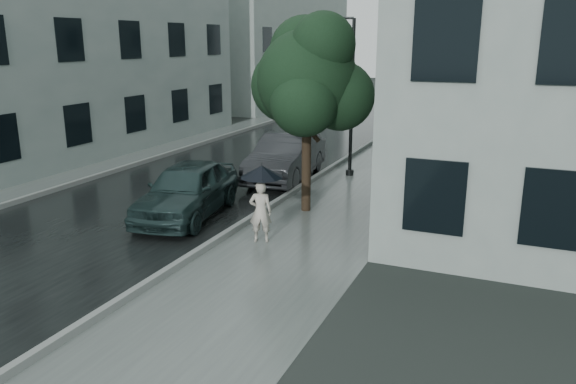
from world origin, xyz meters
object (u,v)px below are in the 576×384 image
at_px(street_tree, 308,78).
at_px(car_near, 187,190).
at_px(lamp_post, 348,86).
at_px(pedestrian, 261,212).
at_px(car_far, 286,157).

relative_size(street_tree, car_near, 1.23).
bearing_deg(lamp_post, pedestrian, -102.47).
height_order(pedestrian, car_near, car_near).
relative_size(lamp_post, car_near, 1.25).
bearing_deg(lamp_post, street_tree, -100.66).
bearing_deg(lamp_post, car_near, -125.72).
bearing_deg(car_near, car_far, 71.36).
height_order(pedestrian, lamp_post, lamp_post).
distance_m(pedestrian, car_far, 6.17).
bearing_deg(car_far, lamp_post, 33.52).
height_order(pedestrian, car_far, car_far).
bearing_deg(car_near, street_tree, 24.61).
bearing_deg(car_far, car_near, -104.09).
xyz_separation_m(street_tree, car_far, (-1.95, 3.01, -2.86)).
bearing_deg(car_far, street_tree, -62.00).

